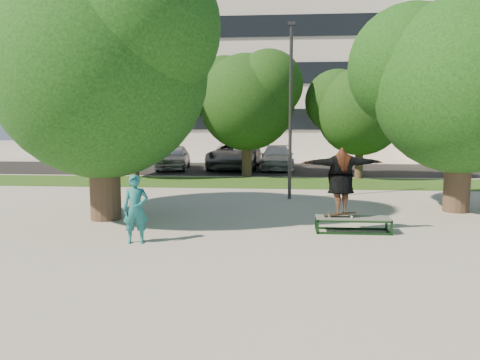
# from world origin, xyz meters

# --- Properties ---
(ground) EXTENTS (120.00, 120.00, 0.00)m
(ground) POSITION_xyz_m (0.00, 0.00, 0.00)
(ground) COLOR gray
(ground) RESTS_ON ground
(grass_strip) EXTENTS (30.00, 4.00, 0.02)m
(grass_strip) POSITION_xyz_m (1.00, 9.50, 0.01)
(grass_strip) COLOR #184213
(grass_strip) RESTS_ON ground
(asphalt_strip) EXTENTS (40.00, 8.00, 0.01)m
(asphalt_strip) POSITION_xyz_m (0.00, 16.00, 0.01)
(asphalt_strip) COLOR black
(asphalt_strip) RESTS_ON ground
(tree_left) EXTENTS (6.96, 5.95, 7.12)m
(tree_left) POSITION_xyz_m (-4.29, 1.09, 4.42)
(tree_left) COLOR #38281E
(tree_left) RESTS_ON ground
(tree_right) EXTENTS (6.24, 5.33, 6.51)m
(tree_right) POSITION_xyz_m (5.92, 3.08, 4.09)
(tree_right) COLOR #38281E
(tree_right) RESTS_ON ground
(bg_tree_left) EXTENTS (5.28, 4.51, 5.77)m
(bg_tree_left) POSITION_xyz_m (-6.57, 11.07, 3.73)
(bg_tree_left) COLOR #38281E
(bg_tree_left) RESTS_ON ground
(bg_tree_mid) EXTENTS (5.76, 4.92, 6.24)m
(bg_tree_mid) POSITION_xyz_m (-1.08, 12.08, 4.02)
(bg_tree_mid) COLOR #38281E
(bg_tree_mid) RESTS_ON ground
(bg_tree_right) EXTENTS (5.04, 4.31, 5.43)m
(bg_tree_right) POSITION_xyz_m (4.43, 11.57, 3.49)
(bg_tree_right) COLOR #38281E
(bg_tree_right) RESTS_ON ground
(lamppost) EXTENTS (0.25, 0.15, 6.11)m
(lamppost) POSITION_xyz_m (1.00, 5.00, 3.15)
(lamppost) COLOR #2D2D30
(lamppost) RESTS_ON ground
(office_building) EXTENTS (30.00, 14.12, 16.00)m
(office_building) POSITION_xyz_m (-2.00, 31.98, 8.00)
(office_building) COLOR beige
(office_building) RESTS_ON ground
(grind_box) EXTENTS (1.80, 0.60, 0.38)m
(grind_box) POSITION_xyz_m (2.44, -0.04, 0.19)
(grind_box) COLOR #113415
(grind_box) RESTS_ON ground
(skater_rig) EXTENTS (2.08, 0.87, 1.72)m
(skater_rig) POSITION_xyz_m (2.13, -0.04, 1.27)
(skater_rig) COLOR white
(skater_rig) RESTS_ON grind_box
(bystander) EXTENTS (0.63, 0.47, 1.54)m
(bystander) POSITION_xyz_m (-2.56, -1.50, 0.77)
(bystander) COLOR #1C686B
(bystander) RESTS_ON ground
(car_silver_a) EXTENTS (2.15, 4.45, 1.46)m
(car_silver_a) POSITION_xyz_m (-5.52, 15.26, 0.73)
(car_silver_a) COLOR #B3B4B8
(car_silver_a) RESTS_ON asphalt_strip
(car_dark) EXTENTS (1.55, 3.98, 1.29)m
(car_dark) POSITION_xyz_m (-1.40, 16.13, 0.65)
(car_dark) COLOR black
(car_dark) RESTS_ON asphalt_strip
(car_grey) EXTENTS (3.00, 6.02, 1.64)m
(car_grey) POSITION_xyz_m (-2.00, 16.02, 0.82)
(car_grey) COLOR slate
(car_grey) RESTS_ON asphalt_strip
(car_silver_b) EXTENTS (1.93, 4.73, 1.37)m
(car_silver_b) POSITION_xyz_m (0.50, 15.86, 0.69)
(car_silver_b) COLOR #B5B5BA
(car_silver_b) RESTS_ON asphalt_strip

